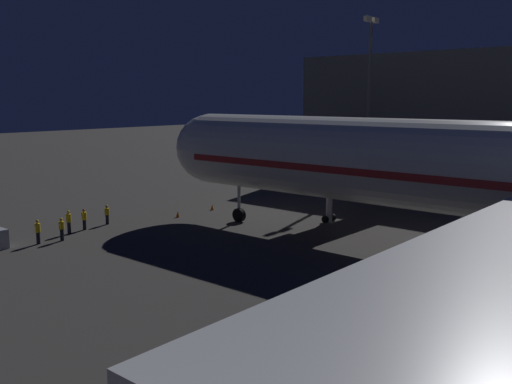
% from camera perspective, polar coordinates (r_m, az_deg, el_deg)
% --- Properties ---
extents(ground_plane, '(320.00, 320.00, 0.00)m').
position_cam_1_polar(ground_plane, '(39.22, 20.99, -6.97)').
color(ground_plane, '#383533').
extents(jet_bridge, '(22.48, 3.40, 7.75)m').
position_cam_1_polar(jet_bridge, '(54.78, 11.49, 4.60)').
color(jet_bridge, '#9E9E99').
rests_on(jet_bridge, ground_plane).
extents(apron_floodlight_mast, '(2.90, 0.50, 20.11)m').
position_cam_1_polar(apron_floodlight_mast, '(70.22, 11.34, 9.98)').
color(apron_floodlight_mast, '#59595E').
rests_on(apron_floodlight_mast, ground_plane).
extents(ground_crew_near_nose_gear, '(0.40, 0.40, 1.85)m').
position_cam_1_polar(ground_crew_near_nose_gear, '(44.72, -21.17, -3.65)').
color(ground_crew_near_nose_gear, black).
rests_on(ground_crew_near_nose_gear, ground_plane).
extents(ground_crew_by_belt_loader, '(0.40, 0.40, 1.89)m').
position_cam_1_polar(ground_crew_by_belt_loader, '(47.23, -18.38, -2.79)').
color(ground_crew_by_belt_loader, black).
rests_on(ground_crew_by_belt_loader, ground_plane).
extents(ground_crew_marshaller_fwd, '(0.40, 0.40, 1.77)m').
position_cam_1_polar(ground_crew_marshaller_fwd, '(45.14, -19.03, -3.46)').
color(ground_crew_marshaller_fwd, black).
rests_on(ground_crew_marshaller_fwd, ground_plane).
extents(ground_crew_under_port_wing, '(0.40, 0.40, 1.68)m').
position_cam_1_polar(ground_crew_under_port_wing, '(49.86, -14.80, -2.13)').
color(ground_crew_under_port_wing, black).
rests_on(ground_crew_under_port_wing, ground_plane).
extents(ground_crew_by_tug, '(0.40, 0.40, 1.75)m').
position_cam_1_polar(ground_crew_by_tug, '(48.30, -16.95, -2.55)').
color(ground_crew_by_tug, black).
rests_on(ground_crew_by_tug, ground_plane).
extents(traffic_cone_nose_port, '(0.36, 0.36, 0.55)m').
position_cam_1_polar(traffic_cone_nose_port, '(54.63, -4.44, -1.54)').
color(traffic_cone_nose_port, orange).
rests_on(traffic_cone_nose_port, ground_plane).
extents(traffic_cone_nose_starboard, '(0.36, 0.36, 0.55)m').
position_cam_1_polar(traffic_cone_nose_starboard, '(51.67, -7.89, -2.23)').
color(traffic_cone_nose_starboard, orange).
rests_on(traffic_cone_nose_starboard, ground_plane).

